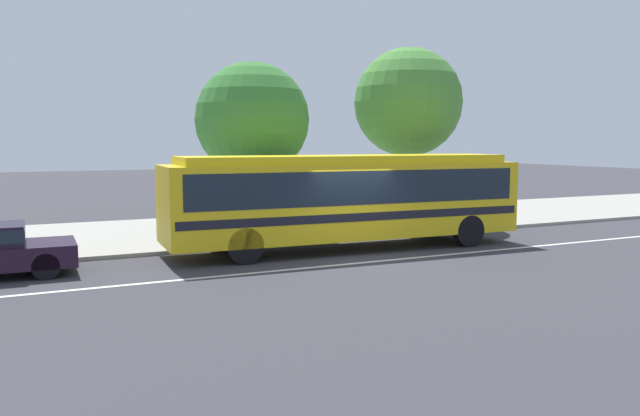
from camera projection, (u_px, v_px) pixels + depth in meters
name	position (u px, v px, depth m)	size (l,w,h in m)	color
ground_plane	(354.00, 257.00, 17.83)	(120.00, 120.00, 0.00)	#36353B
sidewalk_slab	(271.00, 227.00, 23.80)	(60.00, 8.00, 0.12)	#9D998E
lane_stripe_center	(368.00, 262.00, 17.11)	(56.00, 0.16, 0.01)	silver
transit_bus	(347.00, 195.00, 19.02)	(11.10, 2.90, 2.87)	gold
pedestrian_waiting_near_sign	(430.00, 198.00, 24.11)	(0.45, 0.45, 1.72)	#6F5A4F
pedestrian_walking_along_curb	(367.00, 202.00, 22.25)	(0.46, 0.46, 1.74)	#2B2346
pedestrian_standing_by_tree	(349.00, 201.00, 22.48)	(0.35, 0.35, 1.76)	navy
street_tree_near_stop	(252.00, 120.00, 21.47)	(3.92, 3.92, 5.88)	brown
street_tree_mid_block	(408.00, 103.00, 24.47)	(4.24, 4.24, 6.82)	brown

